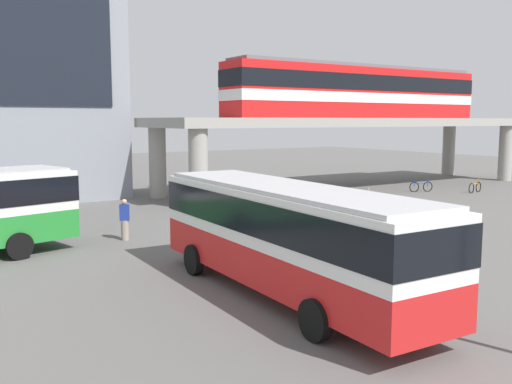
% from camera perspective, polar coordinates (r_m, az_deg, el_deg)
% --- Properties ---
extents(ground_plane, '(120.00, 120.00, 0.00)m').
position_cam_1_polar(ground_plane, '(26.11, -7.20, -3.97)').
color(ground_plane, '#605E5B').
extents(elevated_platform, '(31.14, 7.37, 5.18)m').
position_cam_1_polar(elevated_platform, '(42.78, 9.82, 6.42)').
color(elevated_platform, '#9E9B93').
rests_on(elevated_platform, ground_plane).
extents(train, '(22.04, 2.96, 3.84)m').
position_cam_1_polar(train, '(43.10, 10.29, 9.91)').
color(train, red).
rests_on(train, elevated_platform).
extents(bus_main, '(3.04, 11.12, 3.22)m').
position_cam_1_polar(bus_main, '(16.14, 2.99, -3.69)').
color(bus_main, red).
rests_on(bus_main, ground_plane).
extents(bicycle_silver, '(1.79, 0.10, 1.04)m').
position_cam_1_polar(bicycle_silver, '(34.59, 10.58, -0.68)').
color(bicycle_silver, black).
rests_on(bicycle_silver, ground_plane).
extents(bicycle_orange, '(1.77, 0.37, 1.04)m').
position_cam_1_polar(bicycle_orange, '(42.60, 21.09, 0.43)').
color(bicycle_orange, black).
rests_on(bicycle_orange, ground_plane).
extents(bicycle_blue, '(1.70, 0.67, 1.04)m').
position_cam_1_polar(bicycle_blue, '(41.88, 16.20, 0.52)').
color(bicycle_blue, black).
rests_on(bicycle_blue, ground_plane).
extents(pedestrian_walking_across, '(0.45, 0.35, 1.58)m').
position_cam_1_polar(pedestrian_walking_across, '(23.83, 12.02, -3.34)').
color(pedestrian_walking_across, gray).
rests_on(pedestrian_walking_across, ground_plane).
extents(pedestrian_by_bike_rack, '(0.47, 0.40, 1.75)m').
position_cam_1_polar(pedestrian_by_bike_rack, '(24.63, -13.02, -2.82)').
color(pedestrian_by_bike_rack, gray).
rests_on(pedestrian_by_bike_rack, ground_plane).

